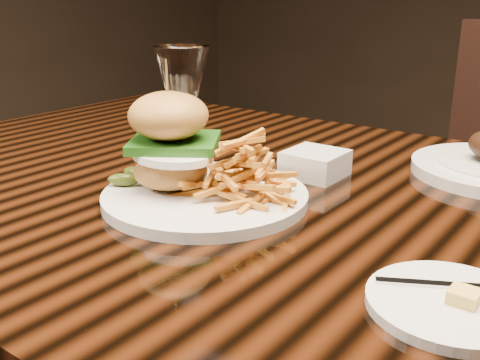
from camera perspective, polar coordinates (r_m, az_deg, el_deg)
The scene contains 6 objects.
dining_table at distance 0.81m, azimuth 7.45°, elevation -6.98°, with size 1.60×0.90×0.75m.
burger_plate at distance 0.75m, azimuth -3.74°, elevation 1.53°, with size 0.28×0.28×0.19m.
side_saucer at distance 0.55m, azimuth 20.68°, elevation -11.63°, with size 0.15×0.15×0.02m.
ramekin at distance 0.87m, azimuth 7.63°, elevation 1.67°, with size 0.08×0.08×0.04m, color silver.
wine_glass at distance 0.77m, azimuth -5.83°, elevation 9.43°, with size 0.07×0.07×0.20m.
water_tumbler at distance 0.99m, azimuth -7.29°, elevation 5.02°, with size 0.06×0.06×0.08m, color white.
Camera 1 is at (0.35, -0.64, 1.02)m, focal length 42.00 mm.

